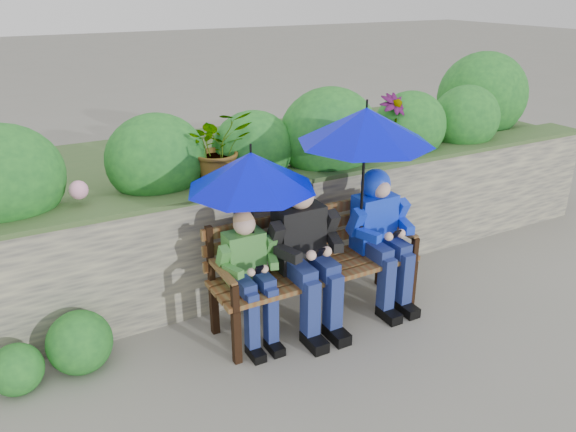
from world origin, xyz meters
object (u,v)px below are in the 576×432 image
park_bench (312,259)px  boy_middle (306,249)px  boy_right (381,227)px  umbrella_left (251,171)px  boy_left (250,270)px  umbrella_right (366,126)px

park_bench → boy_middle: boy_middle is taller
boy_right → umbrella_left: (-1.14, 0.05, 0.65)m
park_bench → boy_middle: (-0.11, -0.09, 0.15)m
boy_left → boy_right: bearing=0.1°
boy_left → boy_right: boy_right is taller
park_bench → umbrella_right: 1.13m
boy_left → umbrella_right: 1.39m
boy_middle → park_bench: bearing=37.9°
park_bench → umbrella_right: bearing=-8.3°
umbrella_right → boy_right: bearing=-3.1°
boy_left → boy_middle: bearing=-2.1°
boy_right → umbrella_left: umbrella_left is taller
boy_right → umbrella_right: bearing=176.9°
boy_left → umbrella_right: size_ratio=0.99×
park_bench → umbrella_right: (0.41, -0.06, 1.05)m
umbrella_right → park_bench: bearing=171.7°
park_bench → boy_right: bearing=-6.6°
park_bench → boy_right: 0.64m
park_bench → boy_right: boy_right is taller
park_bench → boy_left: 0.59m
boy_left → boy_right: 1.20m
park_bench → umbrella_left: (-0.53, -0.02, 0.82)m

